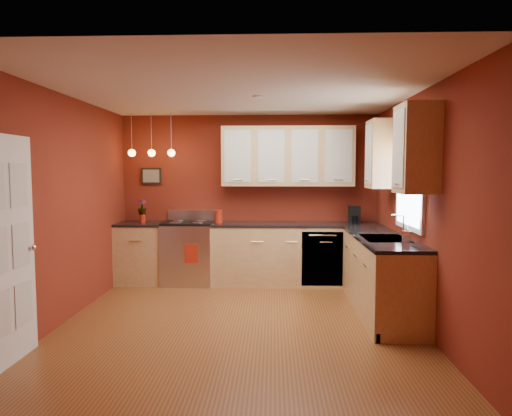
{
  "coord_description": "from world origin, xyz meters",
  "views": [
    {
      "loc": [
        0.38,
        -5.09,
        1.73
      ],
      "look_at": [
        0.15,
        1.0,
        1.23
      ],
      "focal_mm": 32.0,
      "sensor_mm": 36.0,
      "label": 1
    }
  ],
  "objects_px": {
    "sink": "(385,240)",
    "soap_pump": "(406,234)",
    "gas_range": "(188,252)",
    "coffee_maker": "(354,215)",
    "red_canister": "(218,216)"
  },
  "relations": [
    {
      "from": "sink",
      "to": "red_canister",
      "type": "bearing_deg",
      "value": 145.54
    },
    {
      "from": "gas_range",
      "to": "red_canister",
      "type": "xyz_separation_m",
      "value": [
        0.47,
        -0.02,
        0.56
      ]
    },
    {
      "from": "gas_range",
      "to": "sink",
      "type": "bearing_deg",
      "value": -29.78
    },
    {
      "from": "sink",
      "to": "soap_pump",
      "type": "xyz_separation_m",
      "value": [
        0.16,
        -0.33,
        0.12
      ]
    },
    {
      "from": "red_canister",
      "to": "coffee_maker",
      "type": "distance_m",
      "value": 2.06
    },
    {
      "from": "soap_pump",
      "to": "sink",
      "type": "bearing_deg",
      "value": 115.36
    },
    {
      "from": "gas_range",
      "to": "sink",
      "type": "xyz_separation_m",
      "value": [
        2.62,
        -1.5,
        0.43
      ]
    },
    {
      "from": "red_canister",
      "to": "soap_pump",
      "type": "distance_m",
      "value": 2.93
    },
    {
      "from": "gas_range",
      "to": "red_canister",
      "type": "relative_size",
      "value": 5.65
    },
    {
      "from": "sink",
      "to": "soap_pump",
      "type": "height_order",
      "value": "sink"
    },
    {
      "from": "sink",
      "to": "soap_pump",
      "type": "relative_size",
      "value": 3.55
    },
    {
      "from": "gas_range",
      "to": "coffee_maker",
      "type": "distance_m",
      "value": 2.6
    },
    {
      "from": "sink",
      "to": "gas_range",
      "type": "bearing_deg",
      "value": 150.22
    },
    {
      "from": "sink",
      "to": "soap_pump",
      "type": "bearing_deg",
      "value": -64.64
    },
    {
      "from": "red_canister",
      "to": "gas_range",
      "type": "bearing_deg",
      "value": 177.12
    }
  ]
}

